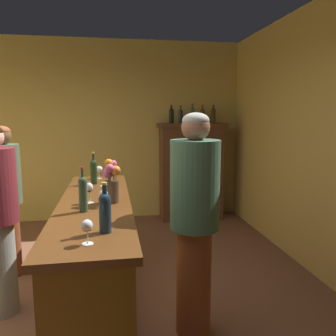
{
  "coord_description": "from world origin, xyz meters",
  "views": [
    {
      "loc": [
        0.54,
        -2.64,
        1.7
      ],
      "look_at": [
        1.01,
        0.15,
        1.25
      ],
      "focal_mm": 36.43,
      "sensor_mm": 36.0,
      "label": 1
    }
  ],
  "objects": [
    {
      "name": "wine_bottle_syrah",
      "position": [
        0.33,
        -0.11,
        1.13
      ],
      "size": [
        0.06,
        0.06,
        0.34
      ],
      "color": "#2D4931",
      "rests_on": "bar_counter"
    },
    {
      "name": "wall_back",
      "position": [
        0.0,
        3.01,
        1.44
      ],
      "size": [
        5.42,
        0.12,
        2.88
      ],
      "primitive_type": "cube",
      "color": "#D1B256",
      "rests_on": "ground"
    },
    {
      "name": "patron_by_cabinet",
      "position": [
        -0.55,
        1.03,
        0.88
      ],
      "size": [
        0.33,
        0.33,
        1.59
      ],
      "rotation": [
        0.0,
        0.0,
        -0.48
      ],
      "color": "brown",
      "rests_on": "ground"
    },
    {
      "name": "flower_arrangement",
      "position": [
        0.54,
        0.12,
        1.17
      ],
      "size": [
        0.14,
        0.14,
        0.36
      ],
      "color": "#4E3927",
      "rests_on": "bar_counter"
    },
    {
      "name": "bartender",
      "position": [
        1.15,
        -0.23,
        0.94
      ],
      "size": [
        0.37,
        0.37,
        1.71
      ],
      "rotation": [
        0.0,
        0.0,
        3.31
      ],
      "color": "brown",
      "rests_on": "ground"
    },
    {
      "name": "display_bottle_midright",
      "position": [
        1.99,
        2.7,
        1.69
      ],
      "size": [
        0.08,
        0.08,
        0.3
      ],
      "color": "#463415",
      "rests_on": "display_cabinet"
    },
    {
      "name": "floor",
      "position": [
        0.0,
        0.0,
        0.0
      ],
      "size": [
        7.68,
        7.68,
        0.0
      ],
      "primitive_type": "plane",
      "color": "brown",
      "rests_on": "ground"
    },
    {
      "name": "cheese_plate",
      "position": [
        0.51,
        0.76,
        0.99
      ],
      "size": [
        0.16,
        0.16,
        0.01
      ],
      "primitive_type": "cylinder",
      "color": "white",
      "rests_on": "bar_counter"
    },
    {
      "name": "wine_glass_front",
      "position": [
        0.4,
        1.24,
        1.09
      ],
      "size": [
        0.08,
        0.08,
        0.14
      ],
      "color": "white",
      "rests_on": "bar_counter"
    },
    {
      "name": "bar_counter",
      "position": [
        0.4,
        0.19,
        0.5
      ],
      "size": [
        0.59,
        2.4,
        0.98
      ],
      "color": "brown",
      "rests_on": "ground"
    },
    {
      "name": "wine_bottle_rose",
      "position": [
        0.5,
        -0.6,
        1.12
      ],
      "size": [
        0.07,
        0.07,
        0.31
      ],
      "color": "#1A2F3E",
      "rests_on": "bar_counter"
    },
    {
      "name": "wine_glass_spare",
      "position": [
        0.36,
        0.14,
        1.1
      ],
      "size": [
        0.06,
        0.06,
        0.17
      ],
      "color": "white",
      "rests_on": "bar_counter"
    },
    {
      "name": "display_cabinet",
      "position": [
        1.82,
        2.7,
        0.82
      ],
      "size": [
        1.08,
        0.45,
        1.57
      ],
      "color": "#563420",
      "rests_on": "ground"
    },
    {
      "name": "display_bottle_midleft",
      "position": [
        1.64,
        2.7,
        1.69
      ],
      "size": [
        0.07,
        0.07,
        0.28
      ],
      "color": "#232439",
      "rests_on": "display_cabinet"
    },
    {
      "name": "wine_bottle_merlot",
      "position": [
        0.36,
        0.93,
        1.13
      ],
      "size": [
        0.07,
        0.07,
        0.34
      ],
      "color": "#20351B",
      "rests_on": "bar_counter"
    },
    {
      "name": "display_bottle_left",
      "position": [
        1.49,
        2.7,
        1.7
      ],
      "size": [
        0.08,
        0.08,
        0.29
      ],
      "color": "black",
      "rests_on": "display_cabinet"
    },
    {
      "name": "display_bottle_right",
      "position": [
        2.18,
        2.7,
        1.7
      ],
      "size": [
        0.07,
        0.07,
        0.29
      ],
      "color": "#453317",
      "rests_on": "display_cabinet"
    },
    {
      "name": "wine_glass_mid",
      "position": [
        0.4,
        -0.78,
        1.08
      ],
      "size": [
        0.07,
        0.07,
        0.14
      ],
      "color": "white",
      "rests_on": "bar_counter"
    },
    {
      "name": "wine_glass_rear",
      "position": [
        0.47,
        0.0,
        1.08
      ],
      "size": [
        0.07,
        0.07,
        0.14
      ],
      "color": "white",
      "rests_on": "bar_counter"
    },
    {
      "name": "display_bottle_center",
      "position": [
        1.83,
        2.7,
        1.7
      ],
      "size": [
        0.06,
        0.06,
        0.31
      ],
      "color": "#2E5030",
      "rests_on": "display_cabinet"
    }
  ]
}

